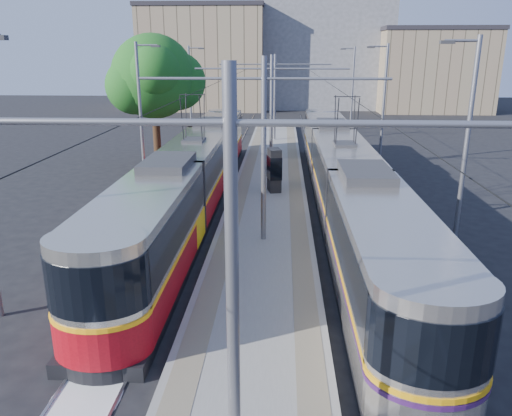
{
  "coord_description": "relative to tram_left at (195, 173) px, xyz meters",
  "views": [
    {
      "loc": [
        0.7,
        -10.65,
        7.39
      ],
      "look_at": [
        -0.29,
        7.91,
        1.6
      ],
      "focal_mm": 35.0,
      "sensor_mm": 36.0,
      "label": 1
    }
  ],
  "objects": [
    {
      "name": "ground",
      "position": [
        3.6,
        -13.29,
        -1.71
      ],
      "size": [
        160.0,
        160.0,
        0.0
      ],
      "primitive_type": "plane",
      "color": "black",
      "rests_on": "ground"
    },
    {
      "name": "platform",
      "position": [
        3.6,
        3.71,
        -1.56
      ],
      "size": [
        4.0,
        50.0,
        0.3
      ],
      "primitive_type": "cube",
      "color": "gray",
      "rests_on": "ground"
    },
    {
      "name": "tactile_strip_left",
      "position": [
        2.15,
        3.71,
        -1.4
      ],
      "size": [
        0.7,
        50.0,
        0.01
      ],
      "primitive_type": "cube",
      "color": "gray",
      "rests_on": "platform"
    },
    {
      "name": "tactile_strip_right",
      "position": [
        5.05,
        3.71,
        -1.4
      ],
      "size": [
        0.7,
        50.0,
        0.01
      ],
      "primitive_type": "cube",
      "color": "gray",
      "rests_on": "platform"
    },
    {
      "name": "rails",
      "position": [
        3.6,
        3.71,
        -1.69
      ],
      "size": [
        8.71,
        70.0,
        0.03
      ],
      "color": "gray",
      "rests_on": "ground"
    },
    {
      "name": "tram_left",
      "position": [
        0.0,
        0.0,
        0.0
      ],
      "size": [
        2.43,
        28.77,
        5.5
      ],
      "color": "black",
      "rests_on": "ground"
    },
    {
      "name": "tram_right",
      "position": [
        7.2,
        -0.73,
        0.15
      ],
      "size": [
        2.43,
        31.2,
        5.5
      ],
      "color": "black",
      "rests_on": "ground"
    },
    {
      "name": "catenary",
      "position": [
        3.6,
        0.86,
        2.81
      ],
      "size": [
        9.2,
        70.0,
        7.0
      ],
      "color": "gray",
      "rests_on": "platform"
    },
    {
      "name": "street_lamps",
      "position": [
        3.6,
        7.71,
        2.47
      ],
      "size": [
        15.18,
        38.22,
        8.0
      ],
      "color": "gray",
      "rests_on": "ground"
    },
    {
      "name": "shelter",
      "position": [
        3.89,
        1.92,
        -0.21
      ],
      "size": [
        0.85,
        1.15,
        2.29
      ],
      "rotation": [
        0.0,
        0.0,
        0.22
      ],
      "color": "black",
      "rests_on": "platform"
    },
    {
      "name": "tree",
      "position": [
        -3.74,
        9.1,
        4.12
      ],
      "size": [
        5.94,
        5.49,
        8.62
      ],
      "color": "#382314",
      "rests_on": "ground"
    },
    {
      "name": "building_left",
      "position": [
        -6.4,
        46.71,
        5.02
      ],
      "size": [
        16.32,
        12.24,
        13.44
      ],
      "color": "gray",
      "rests_on": "ground"
    },
    {
      "name": "building_centre",
      "position": [
        9.6,
        50.71,
        6.24
      ],
      "size": [
        18.36,
        14.28,
        15.88
      ],
      "color": "gray",
      "rests_on": "ground"
    },
    {
      "name": "building_right",
      "position": [
        23.6,
        44.71,
        3.57
      ],
      "size": [
        14.28,
        10.2,
        10.54
      ],
      "color": "gray",
      "rests_on": "ground"
    }
  ]
}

